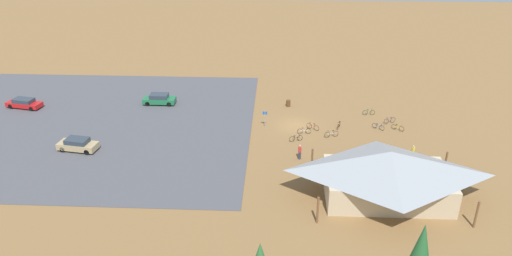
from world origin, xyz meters
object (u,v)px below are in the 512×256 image
(trash_bin, at_px, (288,103))
(bicycle_white_by_bin, at_px, (304,131))
(visitor_at_bikes, at_px, (300,152))
(car_red_mid_lot, at_px, (24,103))
(bicycle_yellow_yard_left, at_px, (398,128))
(lot_sign, at_px, (265,117))
(bicycle_black_lone_east, at_px, (296,138))
(bicycle_blue_yard_center, at_px, (378,127))
(bicycle_red_edge_north, at_px, (313,127))
(visitor_near_lot, at_px, (413,152))
(bicycle_green_lone_west, at_px, (369,112))
(bicycle_silver_yard_front, at_px, (331,134))
(bike_pavilion, at_px, (388,172))
(bicycle_purple_yard_right, at_px, (389,121))
(car_tan_by_curb, at_px, (78,144))
(bicycle_orange_near_porch, at_px, (339,125))
(car_green_aisle_side, at_px, (159,99))

(trash_bin, distance_m, bicycle_white_by_bin, 8.61)
(visitor_at_bikes, bearing_deg, car_red_mid_lot, -18.47)
(bicycle_yellow_yard_left, bearing_deg, lot_sign, -0.74)
(bicycle_black_lone_east, bearing_deg, visitor_at_bikes, 93.85)
(bicycle_blue_yard_center, bearing_deg, bicycle_red_edge_north, 3.38)
(bicycle_blue_yard_center, xyz_separation_m, visitor_at_bikes, (10.02, 7.93, 0.57))
(bicycle_yellow_yard_left, height_order, visitor_near_lot, visitor_near_lot)
(bicycle_green_lone_west, distance_m, bicycle_blue_yard_center, 4.35)
(bicycle_silver_yard_front, height_order, car_red_mid_lot, car_red_mid_lot)
(bike_pavilion, distance_m, bicycle_purple_yard_right, 17.40)
(bicycle_red_edge_north, bearing_deg, lot_sign, -5.02)
(visitor_near_lot, bearing_deg, car_red_mid_lot, -13.60)
(bicycle_red_edge_north, distance_m, bicycle_white_by_bin, 1.65)
(trash_bin, bearing_deg, bicycle_blue_yard_center, 148.74)
(car_tan_by_curb, distance_m, visitor_near_lot, 37.48)
(bicycle_silver_yard_front, height_order, bicycle_orange_near_porch, bicycle_orange_near_porch)
(bicycle_blue_yard_center, distance_m, bicycle_purple_yard_right, 2.50)
(bicycle_white_by_bin, bearing_deg, bicycle_orange_near_porch, -157.49)
(lot_sign, distance_m, bicycle_silver_yard_front, 8.51)
(trash_bin, relative_size, bicycle_green_lone_west, 0.55)
(bike_pavilion, relative_size, car_red_mid_lot, 2.81)
(bicycle_white_by_bin, xyz_separation_m, visitor_at_bikes, (0.77, 6.24, 0.55))
(bike_pavilion, xyz_separation_m, bicycle_red_edge_north, (6.14, -14.54, -2.40))
(bicycle_red_edge_north, bearing_deg, bicycle_black_lone_east, 56.08)
(visitor_at_bikes, bearing_deg, trash_bin, -85.87)
(lot_sign, xyz_separation_m, visitor_at_bikes, (-4.08, 7.98, -0.49))
(bike_pavilion, bearing_deg, bicycle_green_lone_west, -94.46)
(lot_sign, bearing_deg, bicycle_orange_near_porch, -179.48)
(visitor_near_lot, bearing_deg, bike_pavilion, 60.04)
(bicycle_silver_yard_front, bearing_deg, car_green_aisle_side, -21.46)
(car_green_aisle_side, bearing_deg, trash_bin, -179.59)
(visitor_near_lot, bearing_deg, bicycle_blue_yard_center, -72.70)
(bike_pavilion, distance_m, car_green_aisle_side, 34.60)
(bicycle_blue_yard_center, relative_size, bicycle_orange_near_porch, 0.81)
(bicycle_purple_yard_right, distance_m, car_green_aisle_side, 31.04)
(bicycle_green_lone_west, xyz_separation_m, visitor_at_bikes, (9.54, 12.26, 0.56))
(car_green_aisle_side, relative_size, visitor_near_lot, 2.54)
(bicycle_red_edge_north, xyz_separation_m, bicycle_black_lone_east, (2.17, 3.23, -0.02))
(car_tan_by_curb, xyz_separation_m, visitor_near_lot, (-37.48, 0.34, 0.14))
(bicycle_silver_yard_front, xyz_separation_m, car_red_mid_lot, (41.04, -6.85, 0.32))
(trash_bin, bearing_deg, bicycle_green_lone_west, 167.24)
(bicycle_orange_near_porch, bearing_deg, bicycle_white_by_bin, 22.51)
(trash_bin, bearing_deg, bicycle_purple_yard_right, 158.99)
(bicycle_red_edge_north, relative_size, bicycle_orange_near_porch, 0.90)
(car_green_aisle_side, xyz_separation_m, visitor_near_lot, (-31.27, 14.11, 0.14))
(bicycle_purple_yard_right, relative_size, car_red_mid_lot, 0.32)
(visitor_at_bikes, bearing_deg, bicycle_red_edge_north, -104.22)
(bike_pavilion, distance_m, bicycle_blue_yard_center, 15.35)
(bike_pavilion, bearing_deg, bicycle_blue_yard_center, -97.54)
(bike_pavilion, bearing_deg, bicycle_red_edge_north, -67.09)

